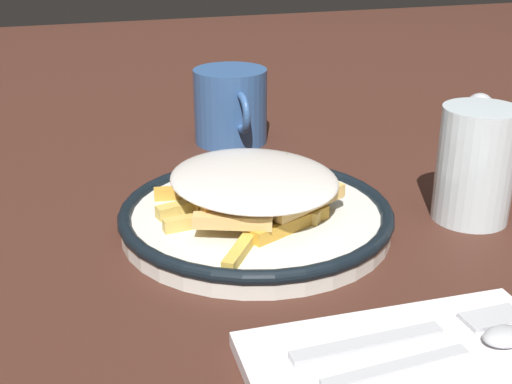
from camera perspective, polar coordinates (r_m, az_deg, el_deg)
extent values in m
plane|color=#42231A|center=(0.64, 0.00, -3.18)|extent=(2.60, 2.60, 0.00)
cylinder|color=silver|center=(0.63, 0.00, -2.43)|extent=(0.25, 0.25, 0.02)
torus|color=black|center=(0.63, 0.00, -1.67)|extent=(0.26, 0.26, 0.01)
cube|color=#BF822E|center=(0.62, -1.68, -1.53)|extent=(0.05, 0.09, 0.01)
cube|color=gold|center=(0.62, -0.80, -1.58)|extent=(0.08, 0.03, 0.01)
cube|color=gold|center=(0.56, -0.85, -4.28)|extent=(0.08, 0.06, 0.01)
cube|color=#DEB455|center=(0.60, -3.95, -2.22)|extent=(0.02, 0.09, 0.01)
cube|color=gold|center=(0.63, -2.24, -1.05)|extent=(0.08, 0.03, 0.01)
cube|color=#E3B066|center=(0.57, -2.02, -2.52)|extent=(0.04, 0.07, 0.01)
cube|color=#E8BE5E|center=(0.61, 0.05, -0.70)|extent=(0.04, 0.08, 0.01)
cube|color=#E7B560|center=(0.60, 4.64, -0.84)|extent=(0.05, 0.08, 0.01)
cube|color=gold|center=(0.66, -4.53, 0.09)|extent=(0.02, 0.10, 0.01)
cube|color=#E0BA55|center=(0.63, -5.51, -1.20)|extent=(0.03, 0.07, 0.01)
cube|color=gold|center=(0.64, -2.40, -0.69)|extent=(0.08, 0.07, 0.01)
cube|color=#ECB764|center=(0.60, -0.31, -0.93)|extent=(0.05, 0.07, 0.01)
cube|color=#EEB25E|center=(0.63, -0.68, -0.38)|extent=(0.08, 0.04, 0.01)
cube|color=orange|center=(0.67, -0.97, 1.35)|extent=(0.08, 0.05, 0.01)
cube|color=#D48844|center=(0.66, 2.82, 0.09)|extent=(0.06, 0.06, 0.01)
cube|color=orange|center=(0.63, 1.40, -0.26)|extent=(0.07, 0.06, 0.01)
cube|color=gold|center=(0.62, -0.37, -1.67)|extent=(0.07, 0.03, 0.01)
cube|color=gold|center=(0.59, 2.99, -2.72)|extent=(0.05, 0.08, 0.01)
cube|color=#DAB255|center=(0.64, -1.49, 0.27)|extent=(0.05, 0.08, 0.01)
cube|color=#E7C15A|center=(0.68, -0.49, 1.98)|extent=(0.05, 0.07, 0.01)
cube|color=#D8B156|center=(0.62, 1.36, -1.58)|extent=(0.07, 0.08, 0.01)
cube|color=gold|center=(0.64, -1.83, 0.28)|extent=(0.03, 0.09, 0.01)
cube|color=gold|center=(0.60, -0.11, -1.27)|extent=(0.07, 0.04, 0.01)
cube|color=orange|center=(0.59, -0.61, -1.11)|extent=(0.02, 0.09, 0.01)
cube|color=#F3C758|center=(0.63, -2.04, -0.97)|extent=(0.02, 0.07, 0.01)
cube|color=gold|center=(0.71, -0.14, 1.59)|extent=(0.07, 0.03, 0.01)
ellipsoid|color=silver|center=(0.62, -0.37, 1.13)|extent=(0.20, 0.19, 0.02)
cube|color=#3B5938|center=(0.66, 1.58, 2.94)|extent=(0.00, 0.00, 0.00)
cube|color=#3B621D|center=(0.67, 2.62, 3.17)|extent=(0.00, 0.00, 0.00)
cube|color=#326426|center=(0.64, 0.15, 2.01)|extent=(0.00, 0.00, 0.00)
cube|color=#235726|center=(0.57, -1.97, -0.57)|extent=(0.00, 0.00, 0.00)
cube|color=white|center=(0.46, 13.53, -14.67)|extent=(0.14, 0.22, 0.01)
cube|color=silver|center=(0.47, 9.48, -12.60)|extent=(0.01, 0.11, 0.00)
cube|color=silver|center=(0.51, 19.46, -10.05)|extent=(0.02, 0.04, 0.00)
cube|color=silver|center=(0.45, 11.86, -14.43)|extent=(0.02, 0.10, 0.00)
ellipsoid|color=silver|center=(0.49, 20.40, -11.45)|extent=(0.02, 0.03, 0.01)
cylinder|color=silver|center=(0.67, 18.17, 2.23)|extent=(0.07, 0.07, 0.11)
cylinder|color=#355B94|center=(0.86, -2.18, 7.33)|extent=(0.09, 0.09, 0.09)
torus|color=#355B94|center=(0.82, -1.21, 6.73)|extent=(0.05, 0.01, 0.05)
cylinder|color=silver|center=(0.87, 18.20, 4.76)|extent=(0.04, 0.04, 0.05)
sphere|color=#B7BABF|center=(0.86, 18.47, 6.86)|extent=(0.03, 0.03, 0.03)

